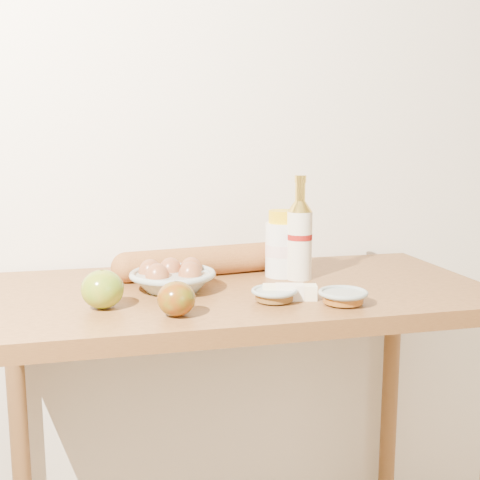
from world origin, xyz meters
The scene contains 11 objects.
back_wall centered at (0.00, 1.51, 1.30)m, with size 3.50×0.02×2.60m, color white.
table centered at (0.00, 1.18, 0.78)m, with size 1.20×0.60×0.90m.
bourbon_bottle centered at (0.17, 1.23, 1.01)m, with size 0.07×0.07×0.26m.
cream_bottle centered at (0.14, 1.27, 0.98)m, with size 0.10×0.10×0.17m.
egg_bowl centered at (-0.15, 1.19, 0.93)m, with size 0.21×0.21×0.07m.
baguette centered at (-0.07, 1.32, 0.94)m, with size 0.46×0.14×0.08m.
apple_yellowgreen centered at (-0.32, 1.07, 0.94)m, with size 0.10×0.10×0.08m.
apple_redgreen_front centered at (-0.17, 0.98, 0.94)m, with size 0.09×0.09×0.07m.
sugar_bowl centered at (0.05, 1.04, 0.92)m, with size 0.12×0.12×0.03m.
syrup_bowl centered at (0.19, 0.98, 0.92)m, with size 0.13×0.13×0.03m.
butter_stick centered at (0.09, 1.05, 0.92)m, with size 0.12×0.06×0.04m.
Camera 1 is at (-0.32, -0.18, 1.26)m, focal length 45.00 mm.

